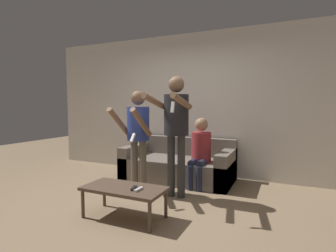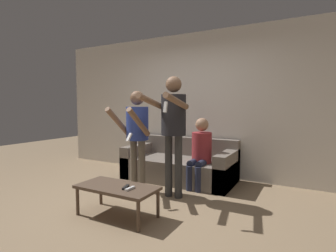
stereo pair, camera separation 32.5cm
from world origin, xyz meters
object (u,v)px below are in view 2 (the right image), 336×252
object	(u,v)px
person_standing_left	(137,129)
remote_far	(126,187)
remote_near	(130,189)
coffee_table	(117,189)
person_seated	(201,150)
couch	(180,166)
person_standing_right	(173,121)

from	to	relation	value
person_standing_left	remote_far	xyz separation A→B (m)	(0.49, -0.92, -0.58)
person_standing_left	remote_near	size ratio (longest dim) A/B	10.26
coffee_table	remote_far	world-z (taller)	remote_far
person_standing_left	person_seated	bearing A→B (deg)	39.91
couch	coffee_table	size ratio (longest dim) A/B	1.99
person_standing_right	couch	bearing A→B (deg)	109.70
couch	coffee_table	bearing A→B (deg)	-88.94
couch	coffee_table	xyz separation A→B (m)	(0.03, -1.78, 0.08)
person_standing_left	person_seated	distance (m)	1.09
remote_near	remote_far	bearing A→B (deg)	166.09
person_standing_right	person_seated	size ratio (longest dim) A/B	1.55
coffee_table	person_seated	bearing A→B (deg)	74.15
person_standing_right	remote_near	world-z (taller)	person_standing_right
remote_near	person_seated	bearing A→B (deg)	81.95
couch	remote_near	world-z (taller)	couch
remote_near	remote_far	size ratio (longest dim) A/B	0.98
person_standing_right	coffee_table	bearing A→B (deg)	-107.46
person_standing_right	remote_near	size ratio (longest dim) A/B	11.51
couch	coffee_table	world-z (taller)	couch
couch	remote_near	size ratio (longest dim) A/B	12.85
person_standing_left	remote_far	distance (m)	1.19
remote_near	person_standing_right	bearing A→B (deg)	86.02
couch	person_standing_left	distance (m)	1.18
person_seated	remote_near	world-z (taller)	person_seated
coffee_table	remote_near	size ratio (longest dim) A/B	6.47
couch	person_seated	distance (m)	0.64
person_seated	remote_far	distance (m)	1.62
couch	remote_near	bearing A→B (deg)	-82.13
coffee_table	remote_far	distance (m)	0.15
couch	person_standing_right	size ratio (longest dim) A/B	1.12
person_seated	person_standing_left	bearing A→B (deg)	-140.09
person_standing_left	person_standing_right	bearing A→B (deg)	-0.14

